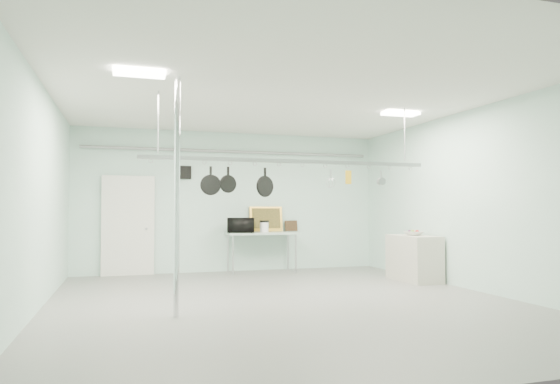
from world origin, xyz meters
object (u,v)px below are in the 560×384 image
object	(u,v)px
side_cabinet	(414,258)
skillet_left	(211,180)
fruit_bowl	(414,233)
prep_table	(262,235)
pot_rack	(291,159)
chrome_pole	(177,196)
microwave	(241,225)
skillet_right	(265,182)
skillet_mid	(228,179)
coffee_canister	(264,227)

from	to	relation	value
side_cabinet	skillet_left	size ratio (longest dim) A/B	2.87
skillet_left	side_cabinet	bearing A→B (deg)	29.15
side_cabinet	fruit_bowl	world-z (taller)	fruit_bowl
prep_table	pot_rack	bearing A→B (deg)	-96.91
chrome_pole	prep_table	bearing A→B (deg)	61.29
microwave	fruit_bowl	xyz separation A→B (m)	(3.05, -2.10, -0.13)
pot_rack	skillet_right	bearing A→B (deg)	180.00
chrome_pole	skillet_mid	size ratio (longest dim) A/B	8.28
prep_table	coffee_canister	distance (m)	0.24
chrome_pole	fruit_bowl	world-z (taller)	chrome_pole
prep_table	microwave	world-z (taller)	microwave
skillet_right	coffee_canister	bearing A→B (deg)	51.37
prep_table	skillet_right	size ratio (longest dim) A/B	3.53
chrome_pole	skillet_left	xyz separation A→B (m)	(0.60, 0.90, 0.28)
side_cabinet	microwave	xyz separation A→B (m)	(-3.06, 2.07, 0.62)
skillet_left	chrome_pole	bearing A→B (deg)	-108.85
pot_rack	skillet_mid	world-z (taller)	pot_rack
skillet_mid	microwave	bearing A→B (deg)	61.68
microwave	coffee_canister	bearing A→B (deg)	-170.17
side_cabinet	pot_rack	distance (m)	3.62
chrome_pole	coffee_canister	distance (m)	4.70
side_cabinet	fruit_bowl	bearing A→B (deg)	-117.52
pot_rack	skillet_left	world-z (taller)	pot_rack
skillet_left	fruit_bowl	bearing A→B (deg)	28.84
coffee_canister	fruit_bowl	distance (m)	3.26
side_cabinet	microwave	world-z (taller)	microwave
prep_table	microwave	size ratio (longest dim) A/B	2.70
pot_rack	coffee_canister	size ratio (longest dim) A/B	21.23
side_cabinet	chrome_pole	bearing A→B (deg)	-157.59
chrome_pole	skillet_right	xyz separation A→B (m)	(1.46, 0.90, 0.26)
skillet_right	side_cabinet	bearing A→B (deg)	-5.47
pot_rack	skillet_left	xyz separation A→B (m)	(-1.30, 0.00, -0.35)
pot_rack	microwave	distance (m)	3.38
chrome_pole	microwave	bearing A→B (deg)	66.32
chrome_pole	side_cabinet	distance (m)	5.37
pot_rack	fruit_bowl	size ratio (longest dim) A/B	13.84
microwave	prep_table	bearing A→B (deg)	-153.58
chrome_pole	side_cabinet	xyz separation A→B (m)	(4.85, 2.00, -1.15)
fruit_bowl	skillet_mid	size ratio (longest dim) A/B	0.90
pot_rack	coffee_canister	bearing A→B (deg)	82.45
chrome_pole	skillet_mid	distance (m)	1.28
fruit_bowl	skillet_left	xyz separation A→B (m)	(-4.24, -1.07, 0.93)
fruit_bowl	skillet_left	size ratio (longest dim) A/B	0.83
side_cabinet	pot_rack	xyz separation A→B (m)	(-2.95, -1.10, 1.78)
microwave	skillet_left	bearing A→B (deg)	81.83
side_cabinet	skillet_left	world-z (taller)	skillet_left
microwave	coffee_canister	world-z (taller)	microwave
microwave	coffee_canister	distance (m)	0.53
microwave	fruit_bowl	world-z (taller)	microwave
chrome_pole	prep_table	world-z (taller)	chrome_pole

